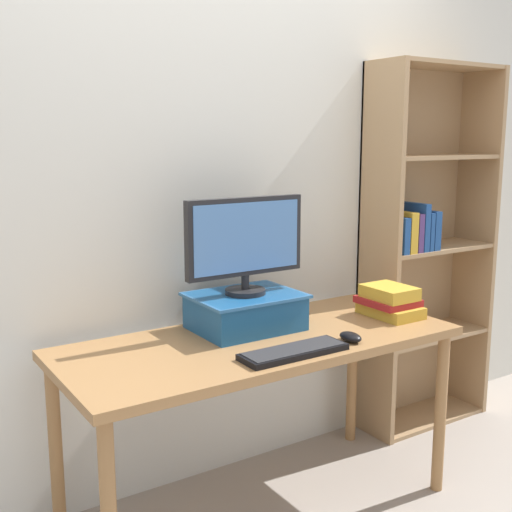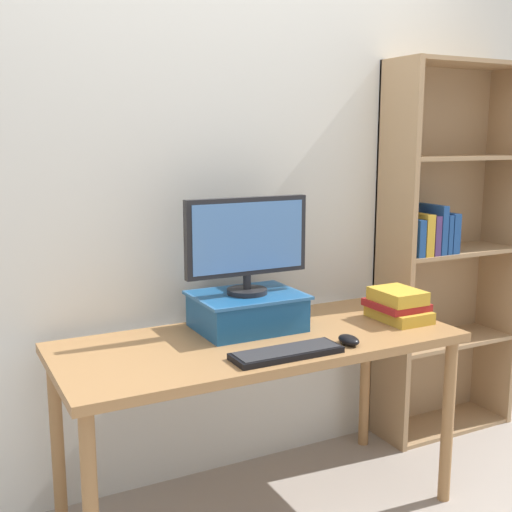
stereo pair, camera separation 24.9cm
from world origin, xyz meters
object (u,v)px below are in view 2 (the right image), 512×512
Objects in this scene: desk at (259,357)px; riser_box at (247,310)px; keyboard at (287,353)px; computer_mouse at (349,340)px; book_stack at (398,305)px; bookshelf_unit at (443,249)px; computer_monitor at (247,241)px.

riser_box reaches higher than desk.
riser_box is at bearing 86.40° from keyboard.
computer_mouse is 0.42m from book_stack.
riser_box is 0.37m from keyboard.
bookshelf_unit is at bearing 7.21° from riser_box.
keyboard is at bearing -179.13° from computer_mouse.
bookshelf_unit reaches higher than keyboard.
riser_box is 0.65m from book_stack.
computer_monitor is at bearing 86.39° from keyboard.
book_stack is (0.64, -0.05, 0.14)m from desk.
book_stack is at bearing -4.28° from desk.
riser_box is 1.05× the size of keyboard.
desk is 0.20m from riser_box.
bookshelf_unit is 4.55× the size of keyboard.
desk is at bearing 87.84° from keyboard.
computer_monitor is at bearing -172.71° from bookshelf_unit.
desk is 0.46m from computer_monitor.
book_stack is at bearing -16.01° from riser_box.
bookshelf_unit reaches higher than riser_box.
desk is 15.09× the size of computer_mouse.
computer_monitor reaches higher than computer_mouse.
computer_monitor is at bearing 164.11° from book_stack.
bookshelf_unit is 1.20m from computer_monitor.
riser_box is at bearing 163.99° from book_stack.
computer_monitor reaches higher than book_stack.
keyboard is (-0.02, -0.36, -0.07)m from riser_box.
computer_mouse is (0.27, 0.00, 0.01)m from keyboard.
keyboard is at bearing -164.35° from book_stack.
desk is 3.63× the size of riser_box.
book_stack is (0.38, 0.18, 0.05)m from computer_mouse.
computer_monitor is at bearing 124.89° from computer_mouse.
keyboard reaches higher than desk.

